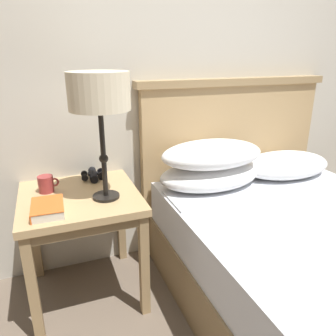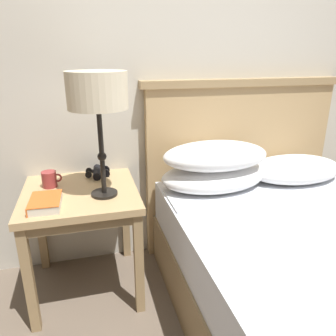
% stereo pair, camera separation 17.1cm
% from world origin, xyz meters
% --- Properties ---
extents(wall_back, '(8.00, 0.06, 2.60)m').
position_xyz_m(wall_back, '(0.00, 1.01, 1.30)').
color(wall_back, beige).
rests_on(wall_back, ground_plane).
extents(nightstand, '(0.58, 0.58, 0.60)m').
position_xyz_m(nightstand, '(-0.54, 0.69, 0.52)').
color(nightstand, tan).
rests_on(nightstand, ground_plane).
extents(bed, '(1.30, 1.88, 1.12)m').
position_xyz_m(bed, '(0.47, 0.12, 0.31)').
color(bed, olive).
rests_on(bed, ground_plane).
extents(table_lamp, '(0.28, 0.28, 0.60)m').
position_xyz_m(table_lamp, '(-0.42, 0.61, 1.09)').
color(table_lamp, black).
rests_on(table_lamp, nightstand).
extents(book_on_nightstand, '(0.14, 0.20, 0.04)m').
position_xyz_m(book_on_nightstand, '(-0.69, 0.54, 0.62)').
color(book_on_nightstand, silver).
rests_on(book_on_nightstand, nightstand).
extents(binoculars_pair, '(0.14, 0.16, 0.05)m').
position_xyz_m(binoculars_pair, '(-0.44, 0.89, 0.62)').
color(binoculars_pair, black).
rests_on(binoculars_pair, nightstand).
extents(coffee_mug, '(0.10, 0.08, 0.08)m').
position_xyz_m(coffee_mug, '(-0.69, 0.78, 0.64)').
color(coffee_mug, '#993333').
rests_on(coffee_mug, nightstand).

